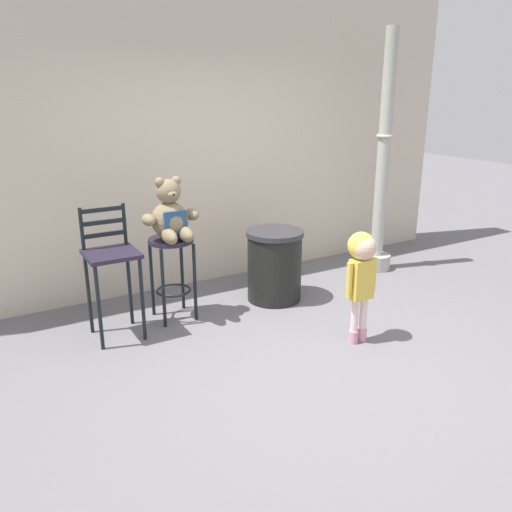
# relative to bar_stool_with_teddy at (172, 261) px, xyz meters

# --- Properties ---
(ground_plane) EXTENTS (24.00, 24.00, 0.00)m
(ground_plane) POSITION_rel_bar_stool_with_teddy_xyz_m (0.60, -1.41, -0.57)
(ground_plane) COLOR slate
(building_wall) EXTENTS (6.96, 0.30, 3.52)m
(building_wall) POSITION_rel_bar_stool_with_teddy_xyz_m (0.60, 0.93, 1.19)
(building_wall) COLOR beige
(building_wall) RESTS_ON ground_plane
(bar_stool_with_teddy) EXTENTS (0.42, 0.42, 0.79)m
(bar_stool_with_teddy) POSITION_rel_bar_stool_with_teddy_xyz_m (0.00, 0.00, 0.00)
(bar_stool_with_teddy) COLOR #231C2E
(bar_stool_with_teddy) RESTS_ON ground_plane
(teddy_bear) EXTENTS (0.53, 0.48, 0.57)m
(teddy_bear) POSITION_rel_bar_stool_with_teddy_xyz_m (0.00, -0.03, 0.43)
(teddy_bear) COLOR #7C6C4F
(teddy_bear) RESTS_ON bar_stool_with_teddy
(child_walking) EXTENTS (0.31, 0.25, 0.98)m
(child_walking) POSITION_rel_bar_stool_with_teddy_xyz_m (1.19, -1.27, 0.14)
(child_walking) COLOR pink
(child_walking) RESTS_ON ground_plane
(trash_bin) EXTENTS (0.59, 0.59, 0.74)m
(trash_bin) POSITION_rel_bar_stool_with_teddy_xyz_m (1.07, -0.09, -0.20)
(trash_bin) COLOR black
(trash_bin) RESTS_ON ground_plane
(lamppost) EXTENTS (0.35, 0.35, 2.75)m
(lamppost) POSITION_rel_bar_stool_with_teddy_xyz_m (2.66, 0.11, 0.51)
(lamppost) COLOR #ACA39E
(lamppost) RESTS_ON ground_plane
(bar_chair_empty) EXTENTS (0.43, 0.43, 1.15)m
(bar_chair_empty) POSITION_rel_bar_stool_with_teddy_xyz_m (-0.58, -0.09, 0.12)
(bar_chair_empty) COLOR #231C2E
(bar_chair_empty) RESTS_ON ground_plane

